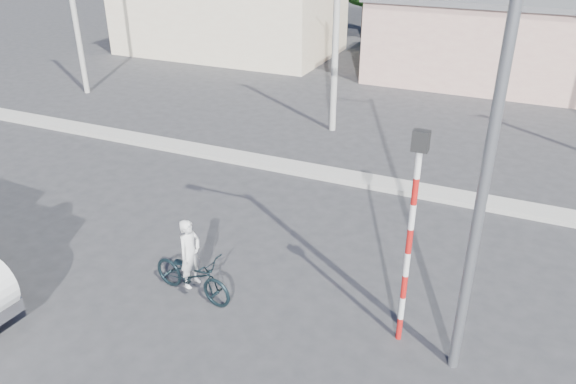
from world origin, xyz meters
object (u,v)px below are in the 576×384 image
at_px(bicycle, 192,275).
at_px(traffic_pole, 411,224).
at_px(cyclist, 191,265).
at_px(streetlight, 486,108).

bearing_deg(bicycle, traffic_pole, -75.11).
distance_m(bicycle, cyclist, 0.24).
height_order(bicycle, traffic_pole, traffic_pole).
distance_m(cyclist, traffic_pole, 4.82).
relative_size(traffic_pole, streetlight, 0.48).
height_order(traffic_pole, streetlight, streetlight).
bearing_deg(cyclist, traffic_pole, -75.11).
bearing_deg(traffic_pole, cyclist, -174.07).
bearing_deg(cyclist, streetlight, -79.32).
xyz_separation_m(bicycle, cyclist, (0.00, 0.00, 0.24)).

